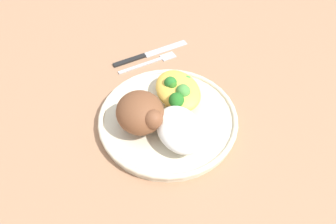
{
  "coord_description": "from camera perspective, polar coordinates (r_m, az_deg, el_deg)",
  "views": [
    {
      "loc": [
        0.36,
        -0.15,
        0.49
      ],
      "look_at": [
        0.0,
        0.0,
        0.03
      ],
      "focal_mm": 34.26,
      "sensor_mm": 36.0,
      "label": 1
    }
  ],
  "objects": [
    {
      "name": "rice_pile",
      "position": [
        0.56,
        2.52,
        -2.94
      ],
      "size": [
        0.11,
        0.08,
        0.04
      ],
      "primitive_type": "ellipsoid",
      "color": "white",
      "rests_on": "plate"
    },
    {
      "name": "plate",
      "position": [
        0.62,
        0.0,
        -1.19
      ],
      "size": [
        0.27,
        0.27,
        0.02
      ],
      "color": "beige",
      "rests_on": "ground_plane"
    },
    {
      "name": "fork",
      "position": [
        0.75,
        -3.06,
        8.94
      ],
      "size": [
        0.03,
        0.14,
        0.01
      ],
      "color": "#B2B2B7",
      "rests_on": "ground_plane"
    },
    {
      "name": "knife",
      "position": [
        0.77,
        -4.16,
        10.1
      ],
      "size": [
        0.03,
        0.19,
        0.01
      ],
      "color": "black",
      "rests_on": "ground_plane"
    },
    {
      "name": "ground_plane",
      "position": [
        0.63,
        0.0,
        -1.81
      ],
      "size": [
        2.0,
        2.0,
        0.0
      ],
      "primitive_type": "plane",
      "color": "#A27554"
    },
    {
      "name": "mac_cheese_with_broccoli",
      "position": [
        0.63,
        1.78,
        3.9
      ],
      "size": [
        0.11,
        0.08,
        0.05
      ],
      "color": "#F4BE48",
      "rests_on": "plate"
    },
    {
      "name": "roasted_chicken",
      "position": [
        0.58,
        -4.99,
        0.17
      ],
      "size": [
        0.1,
        0.09,
        0.07
      ],
      "color": "brown",
      "rests_on": "plate"
    }
  ]
}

